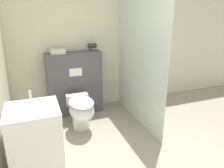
{
  "coord_description": "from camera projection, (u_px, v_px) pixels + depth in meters",
  "views": [
    {
      "loc": [
        -1.03,
        -1.7,
        1.91
      ],
      "look_at": [
        0.12,
        1.36,
        0.75
      ],
      "focal_mm": 35.0,
      "sensor_mm": 36.0,
      "label": 1
    }
  ],
  "objects": [
    {
      "name": "wall_back",
      "position": [
        89.0,
        44.0,
        4.1
      ],
      "size": [
        8.0,
        0.06,
        2.5
      ],
      "color": "beige",
      "rests_on": "ground_plane"
    },
    {
      "name": "partition_panel",
      "position": [
        75.0,
        84.0,
        4.02
      ],
      "size": [
        0.98,
        0.28,
        1.16
      ],
      "color": "#4C4C51",
      "rests_on": "ground_plane"
    },
    {
      "name": "shower_glass",
      "position": [
        139.0,
        62.0,
        3.6
      ],
      "size": [
        0.04,
        1.67,
        2.12
      ],
      "color": "silver",
      "rests_on": "ground_plane"
    },
    {
      "name": "toilet",
      "position": [
        81.0,
        111.0,
        3.53
      ],
      "size": [
        0.39,
        0.69,
        0.52
      ],
      "color": "white",
      "rests_on": "ground_plane"
    },
    {
      "name": "sink_vanity",
      "position": [
        37.0,
        147.0,
        2.36
      ],
      "size": [
        0.53,
        0.52,
        1.08
      ],
      "color": "white",
      "rests_on": "ground_plane"
    },
    {
      "name": "hair_drier",
      "position": [
        92.0,
        46.0,
        3.94
      ],
      "size": [
        0.18,
        0.09,
        0.14
      ],
      "color": "#2D2D33",
      "rests_on": "partition_panel"
    },
    {
      "name": "folded_towel",
      "position": [
        58.0,
        51.0,
        3.72
      ],
      "size": [
        0.24,
        0.19,
        0.07
      ],
      "color": "beige",
      "rests_on": "partition_panel"
    }
  ]
}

